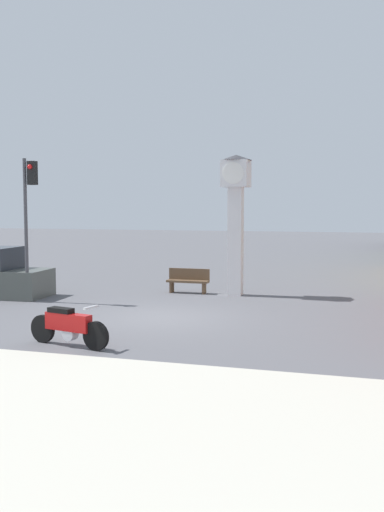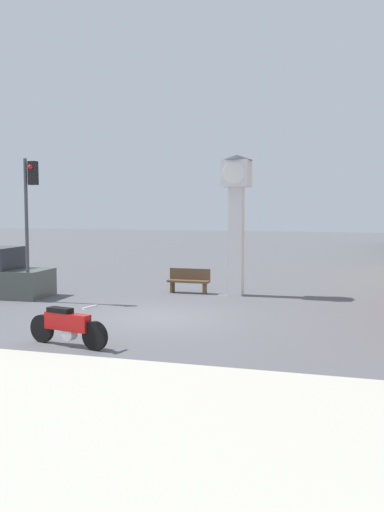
{
  "view_description": "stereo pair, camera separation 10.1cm",
  "coord_description": "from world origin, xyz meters",
  "px_view_note": "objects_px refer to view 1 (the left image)",
  "views": [
    {
      "loc": [
        5.54,
        -15.67,
        3.26
      ],
      "look_at": [
        0.78,
        0.66,
        1.79
      ],
      "focal_mm": 40.0,
      "sensor_mm": 36.0,
      "label": 1
    },
    {
      "loc": [
        5.64,
        -15.65,
        3.26
      ],
      "look_at": [
        0.78,
        0.66,
        1.79
      ],
      "focal_mm": 40.0,
      "sensor_mm": 36.0,
      "label": 2
    }
  ],
  "objects_px": {
    "clock_tower": "(236,203)",
    "bench": "(188,280)",
    "traffic_light": "(29,205)",
    "motorcycle": "(68,326)"
  },
  "relations": [
    {
      "from": "motorcycle",
      "to": "clock_tower",
      "type": "height_order",
      "value": "clock_tower"
    },
    {
      "from": "clock_tower",
      "to": "traffic_light",
      "type": "height_order",
      "value": "clock_tower"
    },
    {
      "from": "motorcycle",
      "to": "traffic_light",
      "type": "height_order",
      "value": "traffic_light"
    },
    {
      "from": "motorcycle",
      "to": "bench",
      "type": "relative_size",
      "value": 1.41
    },
    {
      "from": "clock_tower",
      "to": "bench",
      "type": "height_order",
      "value": "clock_tower"
    },
    {
      "from": "bench",
      "to": "clock_tower",
      "type": "bearing_deg",
      "value": -1.32
    },
    {
      "from": "motorcycle",
      "to": "bench",
      "type": "height_order",
      "value": "motorcycle"
    },
    {
      "from": "bench",
      "to": "traffic_light",
      "type": "bearing_deg",
      "value": -143.93
    },
    {
      "from": "clock_tower",
      "to": "bench",
      "type": "bearing_deg",
      "value": 178.68
    },
    {
      "from": "traffic_light",
      "to": "bench",
      "type": "relative_size",
      "value": 3.07
    }
  ]
}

